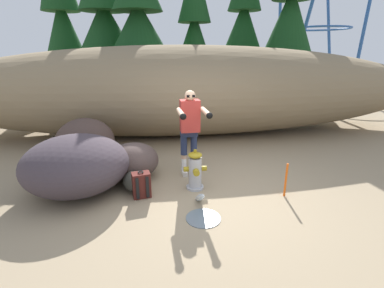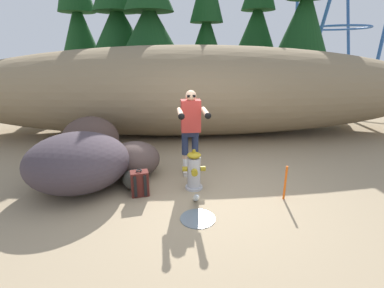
{
  "view_description": "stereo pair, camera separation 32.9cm",
  "coord_description": "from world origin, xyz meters",
  "px_view_note": "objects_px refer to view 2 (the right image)",
  "views": [
    {
      "loc": [
        -0.76,
        -4.3,
        2.39
      ],
      "look_at": [
        -0.19,
        0.57,
        0.75
      ],
      "focal_mm": 26.26,
      "sensor_mm": 36.0,
      "label": 1
    },
    {
      "loc": [
        -0.43,
        -4.33,
        2.39
      ],
      "look_at": [
        -0.19,
        0.57,
        0.75
      ],
      "focal_mm": 26.26,
      "sensor_mm": 36.0,
      "label": 2
    }
  ],
  "objects_px": {
    "boulder_outlier": "(134,179)",
    "boulder_mid": "(91,139)",
    "utility_worker": "(191,123)",
    "fire_hydrant": "(194,171)",
    "boulder_large": "(78,162)",
    "boulder_small": "(135,159)",
    "survey_stake": "(285,183)",
    "spare_backpack": "(140,183)"
  },
  "relations": [
    {
      "from": "fire_hydrant",
      "to": "spare_backpack",
      "type": "xyz_separation_m",
      "value": [
        -0.95,
        -0.19,
        -0.12
      ]
    },
    {
      "from": "boulder_outlier",
      "to": "survey_stake",
      "type": "bearing_deg",
      "value": -11.41
    },
    {
      "from": "boulder_large",
      "to": "survey_stake",
      "type": "distance_m",
      "value": 3.61
    },
    {
      "from": "spare_backpack",
      "to": "fire_hydrant",
      "type": "bearing_deg",
      "value": -90.39
    },
    {
      "from": "boulder_mid",
      "to": "boulder_small",
      "type": "xyz_separation_m",
      "value": [
        1.08,
        -0.83,
        -0.16
      ]
    },
    {
      "from": "fire_hydrant",
      "to": "spare_backpack",
      "type": "relative_size",
      "value": 1.58
    },
    {
      "from": "boulder_large",
      "to": "survey_stake",
      "type": "height_order",
      "value": "boulder_large"
    },
    {
      "from": "boulder_small",
      "to": "boulder_outlier",
      "type": "distance_m",
      "value": 0.6
    },
    {
      "from": "boulder_large",
      "to": "boulder_mid",
      "type": "distance_m",
      "value": 1.34
    },
    {
      "from": "spare_backpack",
      "to": "boulder_mid",
      "type": "height_order",
      "value": "boulder_mid"
    },
    {
      "from": "boulder_small",
      "to": "utility_worker",
      "type": "bearing_deg",
      "value": -3.08
    },
    {
      "from": "boulder_large",
      "to": "utility_worker",
      "type": "bearing_deg",
      "value": 12.09
    },
    {
      "from": "fire_hydrant",
      "to": "boulder_large",
      "type": "relative_size",
      "value": 0.41
    },
    {
      "from": "boulder_outlier",
      "to": "boulder_mid",
      "type": "bearing_deg",
      "value": 129.18
    },
    {
      "from": "fire_hydrant",
      "to": "utility_worker",
      "type": "xyz_separation_m",
      "value": [
        -0.03,
        0.56,
        0.74
      ]
    },
    {
      "from": "boulder_small",
      "to": "survey_stake",
      "type": "xyz_separation_m",
      "value": [
        2.64,
        -1.09,
        -0.05
      ]
    },
    {
      "from": "fire_hydrant",
      "to": "boulder_large",
      "type": "distance_m",
      "value": 2.07
    },
    {
      "from": "boulder_mid",
      "to": "survey_stake",
      "type": "xyz_separation_m",
      "value": [
        3.71,
        -1.92,
        -0.21
      ]
    },
    {
      "from": "fire_hydrant",
      "to": "spare_backpack",
      "type": "distance_m",
      "value": 0.97
    },
    {
      "from": "utility_worker",
      "to": "boulder_small",
      "type": "bearing_deg",
      "value": -96.51
    },
    {
      "from": "utility_worker",
      "to": "boulder_outlier",
      "type": "relative_size",
      "value": 3.43
    },
    {
      "from": "boulder_mid",
      "to": "utility_worker",
      "type": "bearing_deg",
      "value": -22.26
    },
    {
      "from": "fire_hydrant",
      "to": "boulder_mid",
      "type": "xyz_separation_m",
      "value": [
        -2.22,
        1.46,
        0.17
      ]
    },
    {
      "from": "utility_worker",
      "to": "fire_hydrant",
      "type": "bearing_deg",
      "value": -0.03
    },
    {
      "from": "fire_hydrant",
      "to": "boulder_large",
      "type": "height_order",
      "value": "boulder_large"
    },
    {
      "from": "utility_worker",
      "to": "boulder_mid",
      "type": "xyz_separation_m",
      "value": [
        -2.18,
        0.89,
        -0.57
      ]
    },
    {
      "from": "spare_backpack",
      "to": "survey_stake",
      "type": "bearing_deg",
      "value": -108.18
    },
    {
      "from": "boulder_outlier",
      "to": "fire_hydrant",
      "type": "bearing_deg",
      "value": -2.97
    },
    {
      "from": "utility_worker",
      "to": "boulder_small",
      "type": "height_order",
      "value": "utility_worker"
    },
    {
      "from": "spare_backpack",
      "to": "boulder_outlier",
      "type": "bearing_deg",
      "value": 15.87
    },
    {
      "from": "fire_hydrant",
      "to": "boulder_small",
      "type": "relative_size",
      "value": 0.75
    },
    {
      "from": "boulder_small",
      "to": "boulder_large",
      "type": "bearing_deg",
      "value": -151.77
    },
    {
      "from": "fire_hydrant",
      "to": "survey_stake",
      "type": "distance_m",
      "value": 1.56
    },
    {
      "from": "boulder_mid",
      "to": "boulder_small",
      "type": "bearing_deg",
      "value": -37.8
    },
    {
      "from": "utility_worker",
      "to": "boulder_large",
      "type": "xyz_separation_m",
      "value": [
        -2.03,
        -0.43,
        -0.57
      ]
    },
    {
      "from": "fire_hydrant",
      "to": "utility_worker",
      "type": "height_order",
      "value": "utility_worker"
    },
    {
      "from": "spare_backpack",
      "to": "boulder_mid",
      "type": "xyz_separation_m",
      "value": [
        -1.27,
        1.65,
        0.29
      ]
    },
    {
      "from": "boulder_mid",
      "to": "boulder_small",
      "type": "distance_m",
      "value": 1.37
    },
    {
      "from": "spare_backpack",
      "to": "boulder_large",
      "type": "xyz_separation_m",
      "value": [
        -1.12,
        0.32,
        0.29
      ]
    },
    {
      "from": "spare_backpack",
      "to": "survey_stake",
      "type": "xyz_separation_m",
      "value": [
        2.44,
        -0.27,
        0.08
      ]
    },
    {
      "from": "utility_worker",
      "to": "boulder_small",
      "type": "relative_size",
      "value": 1.72
    },
    {
      "from": "boulder_outlier",
      "to": "boulder_small",
      "type": "bearing_deg",
      "value": 96.68
    }
  ]
}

